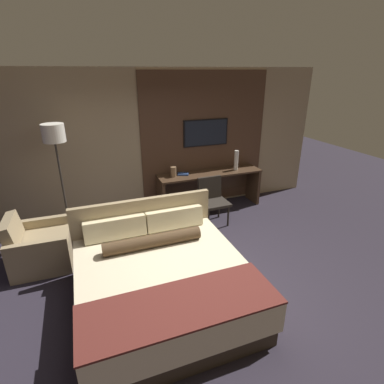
{
  "coord_description": "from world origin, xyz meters",
  "views": [
    {
      "loc": [
        -1.35,
        -3.06,
        2.75
      ],
      "look_at": [
        0.22,
        1.08,
        0.94
      ],
      "focal_mm": 28.0,
      "sensor_mm": 36.0,
      "label": 1
    }
  ],
  "objects": [
    {
      "name": "floor_lamp",
      "position": [
        -1.71,
        1.98,
        1.68
      ],
      "size": [
        0.34,
        0.34,
        1.99
      ],
      "color": "#282623",
      "rests_on": "ground_plane"
    },
    {
      "name": "vase_tall",
      "position": [
        1.65,
        2.23,
        1.0
      ],
      "size": [
        0.09,
        0.09,
        0.41
      ],
      "color": "silver",
      "rests_on": "desk"
    },
    {
      "name": "desk_chair",
      "position": [
        0.86,
        1.68,
        0.52
      ],
      "size": [
        0.52,
        0.52,
        0.88
      ],
      "rotation": [
        0.0,
        0.0,
        0.02
      ],
      "color": "#28231E",
      "rests_on": "ground_plane"
    },
    {
      "name": "book",
      "position": [
        0.5,
        2.32,
        0.81
      ],
      "size": [
        0.26,
        0.22,
        0.03
      ],
      "color": "navy",
      "rests_on": "desk"
    },
    {
      "name": "desk",
      "position": [
        1.07,
        2.31,
        0.55
      ],
      "size": [
        2.17,
        0.53,
        0.8
      ],
      "color": "#422D1E",
      "rests_on": "ground_plane"
    },
    {
      "name": "ground_plane",
      "position": [
        0.0,
        0.0,
        0.0
      ],
      "size": [
        16.0,
        16.0,
        0.0
      ],
      "primitive_type": "plane",
      "color": "#28232D"
    },
    {
      "name": "armchair_by_window",
      "position": [
        -2.12,
        1.33,
        0.28
      ],
      "size": [
        0.85,
        0.86,
        0.82
      ],
      "rotation": [
        0.0,
        0.0,
        1.55
      ],
      "color": "#998460",
      "rests_on": "ground_plane"
    },
    {
      "name": "tv",
      "position": [
        1.07,
        2.52,
        1.56
      ],
      "size": [
        0.95,
        0.04,
        0.54
      ],
      "color": "black"
    },
    {
      "name": "wall_back_tv_panel",
      "position": [
        0.16,
        2.59,
        1.4
      ],
      "size": [
        7.2,
        0.09,
        2.8
      ],
      "color": "tan",
      "rests_on": "ground_plane"
    },
    {
      "name": "vase_short",
      "position": [
        0.29,
        2.28,
        0.9
      ],
      "size": [
        0.11,
        0.11,
        0.2
      ],
      "color": "#846647",
      "rests_on": "desk"
    },
    {
      "name": "bed",
      "position": [
        -0.63,
        -0.11,
        0.33
      ],
      "size": [
        2.02,
        2.09,
        1.04
      ],
      "color": "#33281E",
      "rests_on": "ground_plane"
    }
  ]
}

